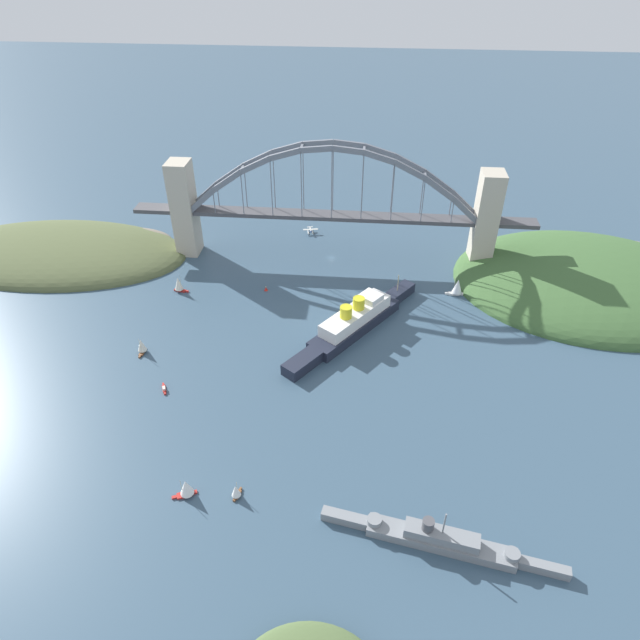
{
  "coord_description": "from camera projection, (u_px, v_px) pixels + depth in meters",
  "views": [
    {
      "loc": [
        -21.13,
        308.79,
        176.34
      ],
      "look_at": [
        0.0,
        78.62,
        8.0
      ],
      "focal_mm": 31.24,
      "sensor_mm": 36.0,
      "label": 1
    }
  ],
  "objects": [
    {
      "name": "ground_plane",
      "position": [
        331.0,
        258.0,
        353.94
      ],
      "size": [
        1400.0,
        1400.0,
        0.0
      ],
      "primitive_type": "plane",
      "color": "#385166"
    },
    {
      "name": "harbor_arch_bridge",
      "position": [
        332.0,
        212.0,
        335.24
      ],
      "size": [
        243.9,
        15.84,
        73.85
      ],
      "color": "#BCB29E",
      "rests_on": "ground"
    },
    {
      "name": "headland_west_shore",
      "position": [
        590.0,
        283.0,
        330.01
      ],
      "size": [
        157.13,
        127.72,
        28.33
      ],
      "color": "#3D6033",
      "rests_on": "ground"
    },
    {
      "name": "headland_east_shore",
      "position": [
        63.0,
        253.0,
        358.49
      ],
      "size": [
        166.48,
        90.13,
        20.82
      ],
      "color": "#515B38",
      "rests_on": "ground"
    },
    {
      "name": "ocean_liner",
      "position": [
        355.0,
        321.0,
        288.91
      ],
      "size": [
        66.49,
        87.45,
        18.77
      ],
      "color": "#1E2333",
      "rests_on": "ground"
    },
    {
      "name": "naval_cruiser",
      "position": [
        439.0,
        539.0,
        190.77
      ],
      "size": [
        83.81,
        19.52,
        17.69
      ],
      "color": "gray",
      "rests_on": "ground"
    },
    {
      "name": "seaplane_taxiing_near_bridge",
      "position": [
        311.0,
        230.0,
        380.49
      ],
      "size": [
        10.22,
        8.3,
        4.73
      ],
      "color": "#B7B7B2",
      "rests_on": "ground"
    },
    {
      "name": "small_boat_0",
      "position": [
        236.0,
        491.0,
        206.51
      ],
      "size": [
        4.24,
        6.38,
        7.28
      ],
      "color": "brown",
      "rests_on": "ground"
    },
    {
      "name": "small_boat_1",
      "position": [
        141.0,
        345.0,
        275.02
      ],
      "size": [
        4.52,
        7.95,
        9.06
      ],
      "color": "brown",
      "rests_on": "ground"
    },
    {
      "name": "small_boat_2",
      "position": [
        179.0,
        284.0,
        319.59
      ],
      "size": [
        8.9,
        5.4,
        10.61
      ],
      "color": "#B2231E",
      "rests_on": "ground"
    },
    {
      "name": "small_boat_3",
      "position": [
        457.0,
        287.0,
        316.51
      ],
      "size": [
        10.29,
        5.75,
        11.64
      ],
      "color": "silver",
      "rests_on": "ground"
    },
    {
      "name": "small_boat_4",
      "position": [
        164.0,
        389.0,
        255.09
      ],
      "size": [
        4.11,
        7.48,
        1.8
      ],
      "color": "#B2231E",
      "rests_on": "ground"
    },
    {
      "name": "small_boat_5",
      "position": [
        186.0,
        488.0,
        206.77
      ],
      "size": [
        9.19,
        6.78,
        9.12
      ],
      "color": "#B2231E",
      "rests_on": "ground"
    },
    {
      "name": "channel_marker_buoy",
      "position": [
        266.0,
        289.0,
        322.57
      ],
      "size": [
        2.2,
        2.2,
        2.75
      ],
      "color": "red",
      "rests_on": "ground"
    }
  ]
}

